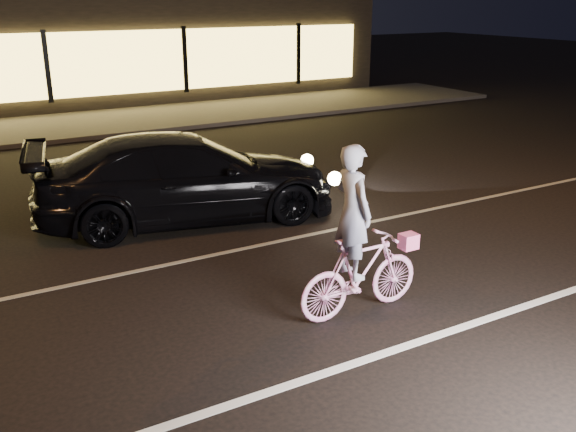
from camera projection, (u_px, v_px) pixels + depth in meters
ground at (291, 305)px, 8.07m from camera, size 90.00×90.00×0.00m
lane_stripe_near at (362, 361)px, 6.84m from camera, size 60.00×0.12×0.01m
lane_stripe_far at (224, 253)px, 9.70m from camera, size 60.00×0.10×0.01m
sidewalk at (66, 126)px, 18.67m from camera, size 30.00×4.00×0.12m
storefront at (23, 40)px, 22.86m from camera, size 25.40×8.42×4.20m
cyclist at (359, 256)px, 7.63m from camera, size 1.69×0.58×2.13m
sedan at (187, 178)px, 10.95m from camera, size 5.41×3.02×1.48m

